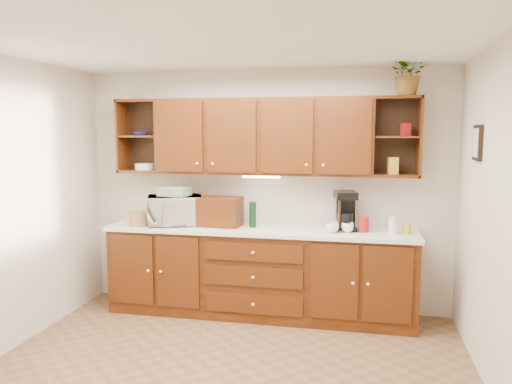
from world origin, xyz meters
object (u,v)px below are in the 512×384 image
at_px(coffee_maker, 345,211).
at_px(potted_plant, 409,74).
at_px(bread_box, 220,212).
at_px(microwave, 175,210).

bearing_deg(coffee_maker, potted_plant, -13.67).
bearing_deg(bread_box, coffee_maker, 8.39).
xyz_separation_m(bread_box, potted_plant, (1.89, 0.07, 1.40)).
bearing_deg(microwave, potted_plant, -18.71).
height_order(coffee_maker, potted_plant, potted_plant).
height_order(microwave, potted_plant, potted_plant).
xyz_separation_m(microwave, coffee_maker, (1.81, 0.11, 0.03)).
distance_m(microwave, potted_plant, 2.77).
bearing_deg(coffee_maker, bread_box, 172.35).
xyz_separation_m(microwave, bread_box, (0.50, 0.02, -0.00)).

